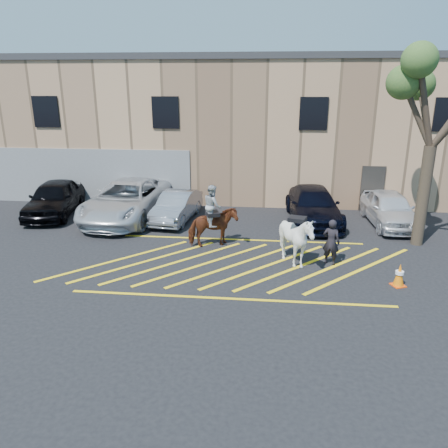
# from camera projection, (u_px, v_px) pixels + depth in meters

# --- Properties ---
(ground) EXTENTS (90.00, 90.00, 0.00)m
(ground) POSITION_uv_depth(u_px,v_px,m) (237.00, 261.00, 15.35)
(ground) COLOR black
(ground) RESTS_ON ground
(car_black_suv) EXTENTS (2.54, 4.95, 1.61)m
(car_black_suv) POSITION_uv_depth(u_px,v_px,m) (55.00, 198.00, 20.49)
(car_black_suv) COLOR black
(car_black_suv) RESTS_ON ground
(car_white_pickup) EXTENTS (3.28, 6.36, 1.72)m
(car_white_pickup) POSITION_uv_depth(u_px,v_px,m) (127.00, 200.00, 19.93)
(car_white_pickup) COLOR silver
(car_white_pickup) RESTS_ON ground
(car_silver_sedan) EXTENTS (1.83, 4.05, 1.29)m
(car_silver_sedan) POSITION_uv_depth(u_px,v_px,m) (177.00, 206.00, 19.72)
(car_silver_sedan) COLOR gray
(car_silver_sedan) RESTS_ON ground
(car_blue_suv) EXTENTS (2.48, 5.27, 1.49)m
(car_blue_suv) POSITION_uv_depth(u_px,v_px,m) (313.00, 205.00, 19.50)
(car_blue_suv) COLOR black
(car_blue_suv) RESTS_ON ground
(car_white_suv) EXTENTS (1.99, 4.44, 1.48)m
(car_white_suv) POSITION_uv_depth(u_px,v_px,m) (389.00, 208.00, 19.04)
(car_white_suv) COLOR white
(car_white_suv) RESTS_ON ground
(handler) EXTENTS (0.69, 0.59, 1.61)m
(handler) POSITION_uv_depth(u_px,v_px,m) (331.00, 242.00, 14.90)
(handler) COLOR black
(handler) RESTS_ON ground
(warehouse) EXTENTS (32.42, 10.20, 7.30)m
(warehouse) POSITION_uv_depth(u_px,v_px,m) (253.00, 124.00, 25.55)
(warehouse) COLOR tan
(warehouse) RESTS_ON ground
(hatching_zone) EXTENTS (12.60, 5.12, 0.01)m
(hatching_zone) POSITION_uv_depth(u_px,v_px,m) (236.00, 264.00, 15.07)
(hatching_zone) COLOR yellow
(hatching_zone) RESTS_ON ground
(mounted_bay) EXTENTS (1.99, 1.42, 2.40)m
(mounted_bay) POSITION_uv_depth(u_px,v_px,m) (213.00, 222.00, 16.46)
(mounted_bay) COLOR brown
(mounted_bay) RESTS_ON ground
(saddled_white) EXTENTS (1.92, 2.04, 1.86)m
(saddled_white) POSITION_uv_depth(u_px,v_px,m) (296.00, 239.00, 14.76)
(saddled_white) COLOR white
(saddled_white) RESTS_ON ground
(traffic_cone) EXTENTS (0.49, 0.49, 0.73)m
(traffic_cone) POSITION_uv_depth(u_px,v_px,m) (399.00, 275.00, 13.41)
(traffic_cone) COLOR #FF480A
(traffic_cone) RESTS_ON ground
(tree) EXTENTS (3.99, 4.37, 7.31)m
(tree) POSITION_uv_depth(u_px,v_px,m) (438.00, 91.00, 15.22)
(tree) COLOR #463A2A
(tree) RESTS_ON ground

